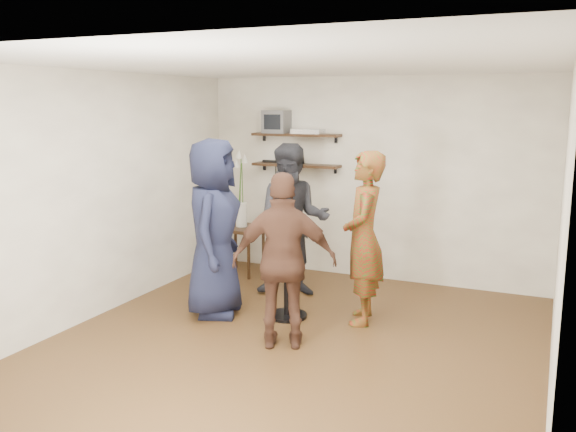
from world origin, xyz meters
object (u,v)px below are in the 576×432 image
at_px(side_table, 242,234).
at_px(person_plaid, 364,238).
at_px(dvd_deck, 308,131).
at_px(person_dark, 293,220).
at_px(drinks_table, 287,258).
at_px(person_brown, 284,261).
at_px(person_navy, 213,228).
at_px(crt_monitor, 277,122).
at_px(radio, 295,160).

height_order(side_table, person_plaid, person_plaid).
distance_m(dvd_deck, person_plaid, 2.20).
bearing_deg(person_dark, drinks_table, -90.00).
relative_size(drinks_table, person_brown, 0.61).
xyz_separation_m(side_table, person_plaid, (2.03, -1.10, 0.36)).
height_order(side_table, person_dark, person_dark).
xyz_separation_m(dvd_deck, person_plaid, (1.25, -1.51, -1.00)).
distance_m(person_navy, person_brown, 1.19).
bearing_deg(person_navy, person_plaid, -90.83).
xyz_separation_m(drinks_table, person_brown, (0.30, -0.74, 0.18)).
relative_size(crt_monitor, radio, 1.45).
xyz_separation_m(person_plaid, person_brown, (-0.47, -0.94, -0.07)).
xyz_separation_m(side_table, person_brown, (1.56, -2.04, 0.29)).
height_order(crt_monitor, person_brown, crt_monitor).
relative_size(crt_monitor, dvd_deck, 0.80).
relative_size(person_dark, person_brown, 1.09).
bearing_deg(dvd_deck, drinks_table, -74.53).
bearing_deg(crt_monitor, side_table, -129.18).
bearing_deg(crt_monitor, person_brown, -63.50).
xyz_separation_m(radio, person_brown, (0.96, -2.45, -0.69)).
bearing_deg(side_table, dvd_deck, 27.70).
distance_m(radio, person_brown, 2.72).
height_order(crt_monitor, person_navy, crt_monitor).
bearing_deg(side_table, person_dark, -29.09).
height_order(person_plaid, person_brown, person_plaid).
relative_size(person_plaid, person_navy, 0.94).
bearing_deg(person_brown, person_plaid, -138.76).
relative_size(crt_monitor, person_dark, 0.18).
bearing_deg(drinks_table, radio, 111.14).
xyz_separation_m(crt_monitor, person_dark, (0.66, -0.96, -1.11)).
relative_size(dvd_deck, person_brown, 0.24).
distance_m(dvd_deck, side_table, 1.62).
relative_size(dvd_deck, radio, 1.82).
distance_m(side_table, person_navy, 1.66).
distance_m(crt_monitor, dvd_deck, 0.46).
distance_m(crt_monitor, side_table, 1.57).
distance_m(radio, person_dark, 1.21).
bearing_deg(drinks_table, dvd_deck, 105.47).
bearing_deg(person_plaid, side_table, -133.21).
height_order(dvd_deck, person_dark, dvd_deck).
xyz_separation_m(radio, drinks_table, (0.66, -1.71, -0.87)).
bearing_deg(person_dark, side_table, 131.54).
relative_size(crt_monitor, side_table, 0.50).
relative_size(crt_monitor, drinks_table, 0.32).
bearing_deg(side_table, person_navy, -72.25).
distance_m(radio, person_plaid, 2.17).
bearing_deg(person_brown, side_table, -74.90).
height_order(person_dark, person_brown, person_dark).
xyz_separation_m(crt_monitor, person_brown, (1.22, -2.45, -1.19)).
bearing_deg(radio, person_brown, -68.53).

